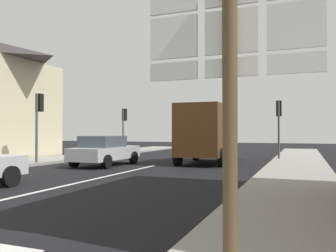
# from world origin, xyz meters

# --- Properties ---
(ground_plane) EXTENTS (80.00, 80.00, 0.00)m
(ground_plane) POSITION_xyz_m (0.00, 10.00, 0.00)
(ground_plane) COLOR black
(sidewalk_right) EXTENTS (2.71, 44.00, 0.14)m
(sidewalk_right) POSITION_xyz_m (6.60, 8.00, 0.07)
(sidewalk_right) COLOR gray
(sidewalk_right) RESTS_ON ground
(lane_centre_stripe) EXTENTS (0.16, 12.00, 0.01)m
(lane_centre_stripe) POSITION_xyz_m (0.00, 6.00, 0.01)
(lane_centre_stripe) COLOR silver
(lane_centre_stripe) RESTS_ON ground
(sedan_far) EXTENTS (1.99, 4.21, 1.47)m
(sedan_far) POSITION_xyz_m (-2.28, 11.12, 0.76)
(sedan_far) COLOR #B7BABF
(sedan_far) RESTS_ON ground
(delivery_truck) EXTENTS (2.57, 5.04, 3.05)m
(delivery_truck) POSITION_xyz_m (2.10, 14.06, 1.65)
(delivery_truck) COLOR #4C2D14
(delivery_truck) RESTS_ON ground
(route_sign_post) EXTENTS (1.66, 0.14, 3.20)m
(route_sign_post) POSITION_xyz_m (6.24, -0.61, 2.00)
(route_sign_post) COLOR brown
(route_sign_post) RESTS_ON ground
(traffic_light_near_left) EXTENTS (0.30, 0.49, 3.59)m
(traffic_light_near_left) POSITION_xyz_m (-5.55, 10.16, 2.66)
(traffic_light_near_left) COLOR #47474C
(traffic_light_near_left) RESTS_ON ground
(traffic_light_far_left) EXTENTS (0.30, 0.49, 3.39)m
(traffic_light_far_left) POSITION_xyz_m (-5.55, 19.13, 2.51)
(traffic_light_far_left) COLOR #47474C
(traffic_light_far_left) RESTS_ON ground
(traffic_light_far_right) EXTENTS (0.30, 0.49, 3.47)m
(traffic_light_far_right) POSITION_xyz_m (5.55, 17.27, 2.57)
(traffic_light_far_right) COLOR #47474C
(traffic_light_far_right) RESTS_ON ground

